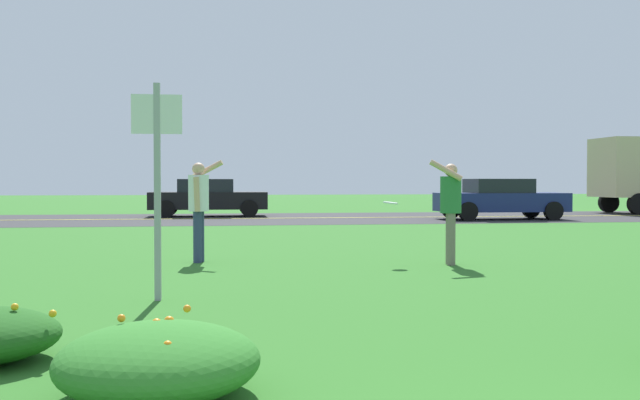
% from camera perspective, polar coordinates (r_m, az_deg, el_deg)
% --- Properties ---
extents(ground_plane, '(120.00, 120.00, 0.00)m').
position_cam_1_polar(ground_plane, '(13.73, 0.00, -4.14)').
color(ground_plane, '#2D6B23').
extents(highway_strip, '(120.00, 8.37, 0.01)m').
position_cam_1_polar(highway_strip, '(25.95, -3.94, -1.48)').
color(highway_strip, '#2D2D30').
rests_on(highway_strip, ground).
extents(highway_center_stripe, '(120.00, 0.16, 0.00)m').
position_cam_1_polar(highway_center_stripe, '(25.95, -3.94, -1.47)').
color(highway_center_stripe, yellow).
rests_on(highway_center_stripe, ground).
extents(daylily_clump_mid_left, '(1.27, 1.31, 0.49)m').
position_cam_1_polar(daylily_clump_mid_left, '(4.60, -12.93, -12.57)').
color(daylily_clump_mid_left, '#2D7526').
rests_on(daylily_clump_mid_left, ground).
extents(sign_post_near_path, '(0.56, 0.10, 2.45)m').
position_cam_1_polar(sign_post_near_path, '(8.15, -13.03, 2.48)').
color(sign_post_near_path, '#93969B').
rests_on(sign_post_near_path, ground).
extents(person_thrower_white_shirt, '(0.59, 0.53, 1.72)m').
position_cam_1_polar(person_thrower_white_shirt, '(11.92, -9.77, -0.19)').
color(person_thrower_white_shirt, silver).
rests_on(person_thrower_white_shirt, ground).
extents(person_catcher_green_shirt, '(0.58, 0.53, 1.70)m').
position_cam_1_polar(person_catcher_green_shirt, '(11.60, 10.50, -0.33)').
color(person_catcher_green_shirt, '#287038').
rests_on(person_catcher_green_shirt, ground).
extents(frisbee_white, '(0.24, 0.24, 0.06)m').
position_cam_1_polar(frisbee_white, '(11.61, 5.73, -0.24)').
color(frisbee_white, white).
extents(car_black_center_left, '(4.50, 2.00, 1.45)m').
position_cam_1_polar(car_black_center_left, '(27.73, -9.07, 0.21)').
color(car_black_center_left, black).
rests_on(car_black_center_left, ground).
extents(car_navy_center_right, '(4.50, 2.00, 1.45)m').
position_cam_1_polar(car_navy_center_right, '(25.97, 14.37, 0.10)').
color(car_navy_center_right, navy).
rests_on(car_navy_center_right, ground).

